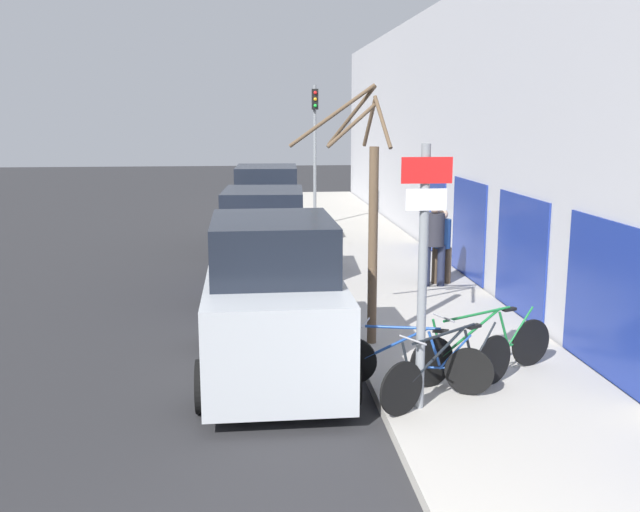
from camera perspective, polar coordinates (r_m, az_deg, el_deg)
ground_plane at (r=15.33m, az=-3.37°, el=-2.73°), size 80.00×80.00×0.00m
sidewalk_curb at (r=18.31m, az=4.42°, el=-0.23°), size 3.20×32.00×0.15m
building_facade at (r=18.26m, az=10.10°, el=9.53°), size 0.23×32.00×6.50m
signpost at (r=8.49m, az=8.24°, el=-0.91°), size 0.59×0.13×3.20m
bicycle_0 at (r=9.18m, az=10.37°, el=-8.89°), size 2.02×1.26×0.92m
bicycle_1 at (r=9.44m, az=7.24°, el=-8.38°), size 1.99×0.86×0.86m
bicycle_2 at (r=10.07m, az=12.94°, el=-7.16°), size 2.25×0.94×0.94m
parked_car_0 at (r=10.14m, az=-3.79°, el=-3.80°), size 2.08×4.19×2.29m
parked_car_1 at (r=15.27m, az=-4.49°, el=0.99°), size 2.24×4.25×2.16m
parked_car_2 at (r=20.16m, az=-4.25°, el=3.63°), size 2.22×4.52×2.32m
pedestrian_near at (r=15.31m, az=9.76°, el=1.20°), size 0.42×0.35×1.59m
pedestrian_far at (r=15.02m, az=9.16°, el=1.44°), size 0.46×0.39×1.78m
street_tree at (r=10.93m, az=3.91°, el=3.00°), size 1.44×1.45×3.99m
traffic_light at (r=23.09m, az=-0.41°, el=9.53°), size 0.20×0.30×4.50m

